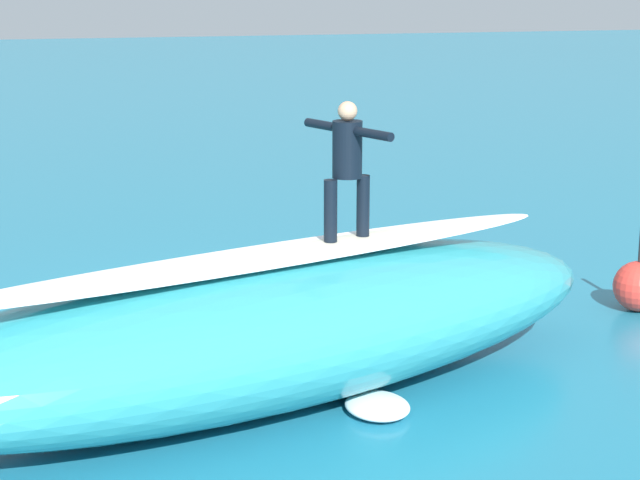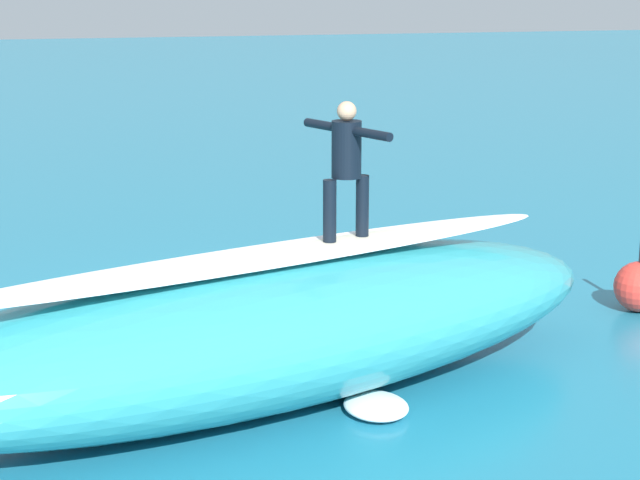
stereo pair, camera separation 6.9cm
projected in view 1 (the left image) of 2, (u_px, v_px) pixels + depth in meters
The scene contains 10 objects.
ground_plane at pixel (217, 316), 14.64m from camera, with size 120.00×120.00×0.00m, color teal.
wave_crest at pixel (265, 331), 11.69m from camera, with size 8.65×2.58×1.50m, color teal.
wave_foam_lip at pixel (264, 257), 11.50m from camera, with size 7.35×0.90×0.08m, color white.
surfboard_riding at pixel (347, 243), 12.06m from camera, with size 2.00×0.54×0.09m, color #EAE5C6.
surfer_riding at pixel (347, 160), 11.84m from camera, with size 0.63×1.32×1.47m.
surfboard_paddling at pixel (299, 293), 15.58m from camera, with size 2.32×0.49×0.08m, color yellow.
surfer_paddling at pixel (305, 279), 15.64m from camera, with size 1.43×1.20×0.30m.
buoy_marker at pixel (639, 286), 14.81m from camera, with size 0.67×0.67×1.14m.
foam_patch_near at pixel (377, 406), 11.45m from camera, with size 0.80×0.65×0.16m, color white.
foam_patch_far at pixel (291, 376), 12.40m from camera, with size 0.84×0.54×0.09m, color white.
Camera 1 is at (2.24, 13.88, 4.44)m, focal length 63.15 mm.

